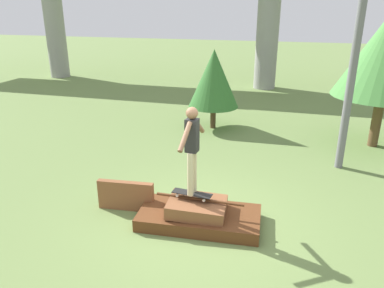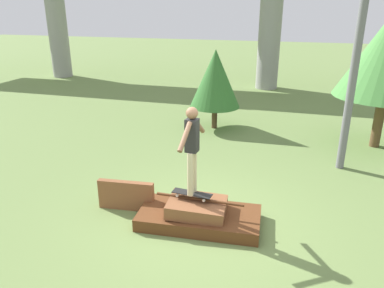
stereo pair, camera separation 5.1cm
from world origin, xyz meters
The scene contains 7 objects.
ground_plane centered at (0.00, 0.00, 0.00)m, with size 80.00×80.00×0.00m, color olive.
scrap_pile centered at (-0.01, -0.01, 0.20)m, with size 2.44×1.29×0.57m.
scrap_plank_loose centered at (-1.62, 0.12, 0.32)m, with size 1.20×0.25×0.64m.
skateboard centered at (-0.15, 0.00, 0.64)m, with size 0.80×0.28×0.09m.
skater centered at (-0.15, 0.00, 1.66)m, with size 0.24×1.23×1.71m.
utility_pole centered at (2.89, 3.67, 3.28)m, with size 1.30×0.20×6.31m.
tree_behind_right centered at (-1.09, 6.09, 1.73)m, with size 1.71×1.71×2.71m.
Camera 1 is at (1.59, -6.20, 4.08)m, focal length 35.00 mm.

